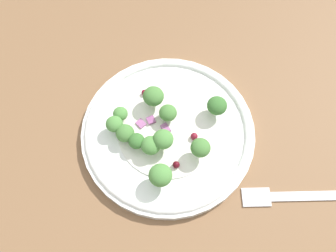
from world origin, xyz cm
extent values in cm
cube|color=brown|center=(0.00, 0.00, -1.00)|extent=(180.00, 180.00, 2.00)
cylinder|color=white|center=(-2.45, 1.04, 0.60)|extent=(23.43, 23.43, 1.20)
torus|color=white|center=(-2.45, 1.04, 1.20)|extent=(22.56, 22.56, 1.00)
cylinder|color=white|center=(-2.45, 1.04, 1.30)|extent=(13.59, 13.59, 0.20)
cylinder|color=#9EC684|center=(1.27, 3.76, 1.96)|extent=(0.80, 0.80, 0.80)
ellipsoid|color=#386B2D|center=(1.27, 3.76, 2.93)|extent=(2.14, 2.14, 1.61)
cylinder|color=#8EB77A|center=(-2.22, -0.78, 1.81)|extent=(0.89, 0.89, 0.89)
ellipsoid|color=#477A38|center=(-2.22, -0.78, 2.88)|extent=(2.38, 2.38, 1.79)
cylinder|color=#ADD18E|center=(-2.43, 8.05, 2.25)|extent=(1.09, 1.09, 1.09)
ellipsoid|color=#4C843D|center=(-2.43, 8.05, 3.56)|extent=(2.92, 2.92, 2.19)
cylinder|color=#9EC684|center=(-8.55, -2.42, 2.19)|extent=(1.01, 1.01, 1.01)
ellipsoid|color=#386B2D|center=(-8.55, -2.42, 3.40)|extent=(2.68, 2.68, 2.01)
cylinder|color=#9EC684|center=(4.10, -0.41, 1.68)|extent=(0.74, 0.74, 0.74)
ellipsoid|color=#4C843D|center=(4.10, -0.41, 2.57)|extent=(1.99, 1.99, 1.49)
cylinder|color=#9EC684|center=(-2.12, 3.35, 2.39)|extent=(1.00, 1.00, 1.00)
ellipsoid|color=#4C843D|center=(-2.12, 3.35, 3.59)|extent=(2.66, 2.66, 2.00)
cylinder|color=#ADD18E|center=(-6.92, 3.89, 2.46)|extent=(0.95, 0.95, 0.95)
ellipsoid|color=#477A38|center=(-6.92, 3.89, 3.60)|extent=(2.54, 2.54, 1.91)
cylinder|color=#ADD18E|center=(4.50, 1.81, 2.05)|extent=(0.85, 0.85, 0.85)
ellipsoid|color=#4C843D|center=(4.50, 1.81, 3.07)|extent=(2.26, 2.26, 1.70)
cylinder|color=#ADD18E|center=(0.44, -2.70, 2.22)|extent=(1.07, 1.07, 1.07)
ellipsoid|color=#477A38|center=(0.44, -2.70, 3.50)|extent=(2.85, 2.85, 2.14)
cylinder|color=#8EB77A|center=(-0.65, 4.17, 1.94)|extent=(0.95, 0.95, 0.95)
ellipsoid|color=#4C843D|center=(-0.65, 4.17, 3.08)|extent=(2.53, 2.53, 1.90)
cylinder|color=#9EC684|center=(2.92, 2.82, 1.71)|extent=(0.92, 0.92, 0.92)
ellipsoid|color=#477A38|center=(2.92, 2.82, 2.81)|extent=(2.44, 2.44, 1.83)
sphere|color=maroon|center=(-6.01, 1.68, 1.82)|extent=(0.95, 0.95, 0.95)
sphere|color=#4C0A14|center=(-4.13, 5.90, 1.85)|extent=(0.92, 0.92, 0.92)
sphere|color=#4C0A14|center=(2.29, 3.04, 2.03)|extent=(0.80, 0.80, 0.80)
sphere|color=maroon|center=(1.54, -4.08, 1.75)|extent=(0.82, 0.82, 0.82)
cube|color=#934C84|center=(0.47, -0.49, 1.69)|extent=(1.42, 1.42, 0.37)
cube|color=#A35B93|center=(-2.12, 0.96, 1.66)|extent=(1.55, 1.62, 0.46)
cube|color=#A35B93|center=(1.30, 0.64, 1.42)|extent=(1.57, 1.55, 0.44)
cube|color=silver|center=(-23.92, 6.95, 0.25)|extent=(15.01, 3.43, 0.50)
cube|color=silver|center=(-14.72, 8.33, 0.25)|extent=(3.92, 2.91, 0.50)
camera|label=1|loc=(-5.04, 21.07, 46.61)|focal=39.51mm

